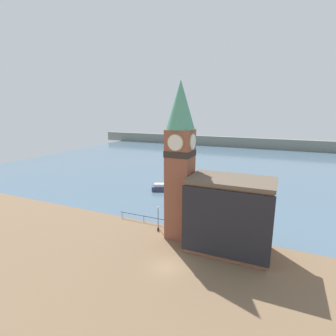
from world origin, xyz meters
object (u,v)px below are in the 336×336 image
pier_building (230,215)px  mooring_bollard_near (158,229)px  boat_near (174,204)px  lamp_post (158,213)px  clock_tower (180,158)px  boat_far (164,188)px

pier_building → mooring_bollard_near: (-11.44, 1.19, -4.84)m
pier_building → boat_near: (-13.19, 12.18, -4.56)m
boat_near → lamp_post: lamp_post is taller
mooring_bollard_near → lamp_post: size_ratio=0.17×
mooring_bollard_near → lamp_post: lamp_post is taller
clock_tower → boat_far: size_ratio=3.64×
clock_tower → mooring_bollard_near: clock_tower is taller
pier_building → boat_far: size_ratio=1.77×
clock_tower → boat_near: size_ratio=5.32×
boat_near → mooring_bollard_near: 11.13m
pier_building → mooring_bollard_near: bearing=174.1°
boat_near → mooring_bollard_near: bearing=-105.5°
pier_building → boat_near: size_ratio=2.59×
clock_tower → lamp_post: 10.60m
clock_tower → pier_building: size_ratio=2.05×
clock_tower → boat_far: bearing=120.9°
boat_near → mooring_bollard_near: (1.74, -10.99, -0.28)m
boat_far → lamp_post: 20.53m
pier_building → boat_far: 29.10m
pier_building → boat_near: bearing=137.3°
pier_building → lamp_post: size_ratio=3.00×
mooring_bollard_near → clock_tower: bearing=-1.1°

